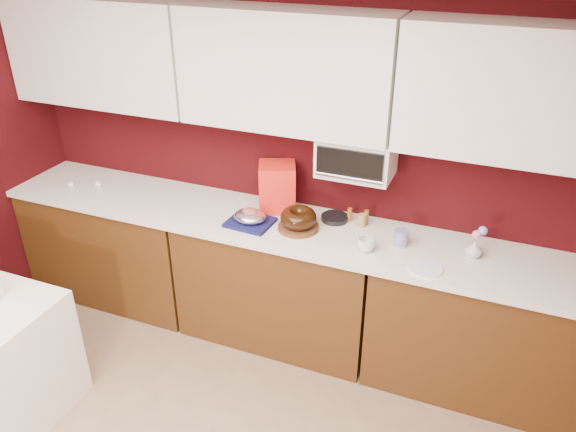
% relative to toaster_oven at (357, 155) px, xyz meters
% --- Properties ---
extents(wall_back, '(4.00, 0.02, 2.50)m').
position_rel_toaster_oven_xyz_m(wall_back, '(-0.45, 0.15, -0.12)').
color(wall_back, '#360709').
rests_on(wall_back, floor).
extents(base_cabinet_left, '(1.31, 0.58, 0.86)m').
position_rel_toaster_oven_xyz_m(base_cabinet_left, '(-1.78, -0.17, -0.95)').
color(base_cabinet_left, '#4A2A0E').
rests_on(base_cabinet_left, floor).
extents(base_cabinet_center, '(1.31, 0.58, 0.86)m').
position_rel_toaster_oven_xyz_m(base_cabinet_center, '(-0.45, -0.17, -0.95)').
color(base_cabinet_center, '#4A2A0E').
rests_on(base_cabinet_center, floor).
extents(base_cabinet_right, '(1.31, 0.58, 0.86)m').
position_rel_toaster_oven_xyz_m(base_cabinet_right, '(0.88, -0.17, -0.95)').
color(base_cabinet_right, '#4A2A0E').
rests_on(base_cabinet_right, floor).
extents(countertop, '(4.00, 0.62, 0.04)m').
position_rel_toaster_oven_xyz_m(countertop, '(-0.45, -0.17, -0.49)').
color(countertop, white).
rests_on(countertop, base_cabinet_center).
extents(upper_cabinet_left, '(1.31, 0.33, 0.70)m').
position_rel_toaster_oven_xyz_m(upper_cabinet_left, '(-1.78, -0.02, 0.48)').
color(upper_cabinet_left, white).
rests_on(upper_cabinet_left, wall_back).
extents(upper_cabinet_center, '(1.31, 0.33, 0.70)m').
position_rel_toaster_oven_xyz_m(upper_cabinet_center, '(-0.45, -0.02, 0.48)').
color(upper_cabinet_center, white).
rests_on(upper_cabinet_center, wall_back).
extents(upper_cabinet_right, '(1.31, 0.33, 0.70)m').
position_rel_toaster_oven_xyz_m(upper_cabinet_right, '(0.88, -0.02, 0.48)').
color(upper_cabinet_right, white).
rests_on(upper_cabinet_right, wall_back).
extents(toaster_oven, '(0.45, 0.30, 0.25)m').
position_rel_toaster_oven_xyz_m(toaster_oven, '(0.00, 0.00, 0.00)').
color(toaster_oven, white).
rests_on(toaster_oven, upper_cabinet_center).
extents(toaster_oven_door, '(0.40, 0.02, 0.18)m').
position_rel_toaster_oven_xyz_m(toaster_oven_door, '(0.00, -0.16, 0.00)').
color(toaster_oven_door, black).
rests_on(toaster_oven_door, toaster_oven).
extents(toaster_oven_handle, '(0.42, 0.02, 0.02)m').
position_rel_toaster_oven_xyz_m(toaster_oven_handle, '(0.00, -0.18, -0.07)').
color(toaster_oven_handle, silver).
rests_on(toaster_oven_handle, toaster_oven).
extents(cake_base, '(0.26, 0.26, 0.02)m').
position_rel_toaster_oven_xyz_m(cake_base, '(-0.30, -0.19, -0.46)').
color(cake_base, '#59301A').
rests_on(cake_base, countertop).
extents(bundt_cake, '(0.30, 0.30, 0.09)m').
position_rel_toaster_oven_xyz_m(bundt_cake, '(-0.30, -0.19, -0.40)').
color(bundt_cake, black).
rests_on(bundt_cake, cake_base).
extents(navy_towel, '(0.30, 0.26, 0.02)m').
position_rel_toaster_oven_xyz_m(navy_towel, '(-0.61, -0.25, -0.46)').
color(navy_towel, '#121446').
rests_on(navy_towel, countertop).
extents(foil_ham_nest, '(0.25, 0.22, 0.08)m').
position_rel_toaster_oven_xyz_m(foil_ham_nest, '(-0.61, -0.25, -0.42)').
color(foil_ham_nest, white).
rests_on(foil_ham_nest, navy_towel).
extents(roasted_ham, '(0.13, 0.12, 0.07)m').
position_rel_toaster_oven_xyz_m(roasted_ham, '(-0.61, -0.25, -0.40)').
color(roasted_ham, '#AB554E').
rests_on(roasted_ham, foil_ham_nest).
extents(pandoro_box, '(0.30, 0.29, 0.32)m').
position_rel_toaster_oven_xyz_m(pandoro_box, '(-0.53, 0.01, -0.31)').
color(pandoro_box, red).
rests_on(pandoro_box, countertop).
extents(dark_pan, '(0.20, 0.20, 0.03)m').
position_rel_toaster_oven_xyz_m(dark_pan, '(-0.12, 0.00, -0.46)').
color(dark_pan, black).
rests_on(dark_pan, countertop).
extents(coffee_mug, '(0.13, 0.13, 0.10)m').
position_rel_toaster_oven_xyz_m(coffee_mug, '(0.16, -0.29, -0.43)').
color(coffee_mug, silver).
rests_on(coffee_mug, countertop).
extents(blue_jar, '(0.11, 0.11, 0.10)m').
position_rel_toaster_oven_xyz_m(blue_jar, '(0.34, -0.15, -0.42)').
color(blue_jar, navy).
rests_on(blue_jar, countertop).
extents(flower_vase, '(0.08, 0.08, 0.12)m').
position_rel_toaster_oven_xyz_m(flower_vase, '(0.76, -0.12, -0.42)').
color(flower_vase, silver).
rests_on(flower_vase, countertop).
extents(flower_pink, '(0.05, 0.05, 0.05)m').
position_rel_toaster_oven_xyz_m(flower_pink, '(0.76, -0.12, -0.33)').
color(flower_pink, pink).
rests_on(flower_pink, flower_vase).
extents(flower_blue, '(0.05, 0.05, 0.05)m').
position_rel_toaster_oven_xyz_m(flower_blue, '(0.79, -0.10, -0.30)').
color(flower_blue, '#8196CE').
rests_on(flower_blue, flower_vase).
extents(china_plate, '(0.24, 0.24, 0.01)m').
position_rel_toaster_oven_xyz_m(china_plate, '(0.53, -0.35, -0.47)').
color(china_plate, white).
rests_on(china_plate, countertop).
extents(amber_bottle, '(0.03, 0.03, 0.09)m').
position_rel_toaster_oven_xyz_m(amber_bottle, '(-0.03, 0.03, -0.43)').
color(amber_bottle, brown).
rests_on(amber_bottle, countertop).
extents(paper_cup, '(0.07, 0.07, 0.08)m').
position_rel_toaster_oven_xyz_m(paper_cup, '(0.06, -0.01, -0.43)').
color(paper_cup, '#9A8346').
rests_on(paper_cup, countertop).
extents(egg_left, '(0.06, 0.05, 0.04)m').
position_rel_toaster_oven_xyz_m(egg_left, '(-2.07, -0.23, -0.46)').
color(egg_left, white).
rests_on(egg_left, countertop).
extents(egg_right, '(0.06, 0.06, 0.04)m').
position_rel_toaster_oven_xyz_m(egg_right, '(-1.89, -0.15, -0.45)').
color(egg_right, white).
rests_on(egg_right, countertop).
extents(amber_bottle_tall, '(0.04, 0.04, 0.10)m').
position_rel_toaster_oven_xyz_m(amber_bottle_tall, '(0.08, 0.02, -0.42)').
color(amber_bottle_tall, brown).
rests_on(amber_bottle_tall, countertop).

